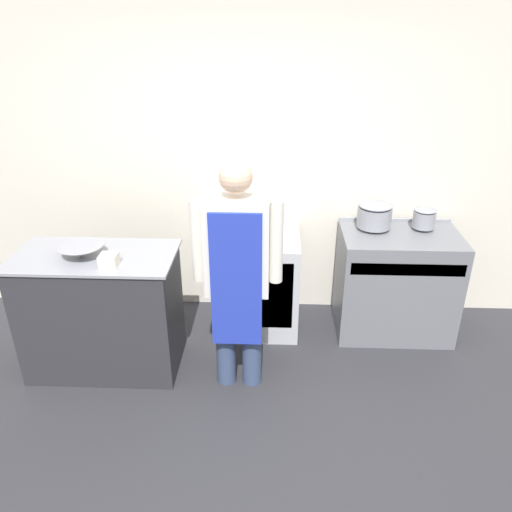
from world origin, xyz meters
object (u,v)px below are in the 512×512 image
Objects in this scene: person_cook at (237,268)px; sauce_pot at (424,218)px; mixing_bowl at (81,251)px; plastic_tub at (109,260)px; stove at (395,283)px; stock_pot at (374,214)px; fridge_unit at (257,282)px.

person_cook is 9.42× the size of sauce_pot.
sauce_pot is at bearing 15.65° from mixing_bowl.
plastic_tub is at bearing -29.64° from mixing_bowl.
sauce_pot is at bearing 30.10° from stove.
person_cook reaches higher than sauce_pot.
stock_pot is (1.04, 0.86, 0.07)m from person_cook.
stove is at bearing -27.26° from stock_pot.
person_cook is at bearing -0.82° from plastic_tub.
person_cook is (-0.11, -0.77, 0.53)m from fridge_unit.
stock_pot is at bearing 39.42° from person_cook.
mixing_bowl is at bearing -164.35° from sauce_pot.
mixing_bowl is at bearing -152.61° from fridge_unit.
plastic_tub is 2.09m from stock_pot.
person_cook reaches higher than stove.
plastic_tub is (-2.12, -0.74, 0.54)m from stove.
stove is 0.56× the size of person_cook.
sauce_pot is at bearing 0.00° from stock_pot.
fridge_unit is at bearing 178.99° from stove.
stock_pot is (-0.21, 0.11, 0.56)m from stove.
plastic_tub is (-0.86, 0.01, 0.04)m from person_cook.
person_cook is at bearing -149.15° from stove.
sauce_pot is (2.54, 0.71, 0.01)m from mixing_bowl.
stove is 3.44× the size of stock_pot.
person_cook is at bearing -149.25° from sauce_pot.
sauce_pot is (0.40, 0.00, -0.02)m from stock_pot.
sauce_pot is (2.30, 0.85, 0.01)m from plastic_tub.
plastic_tub is (0.24, -0.13, 0.00)m from mixing_bowl.
fridge_unit is 1.11m from stock_pot.
sauce_pot reaches higher than fridge_unit.
plastic_tub is (-0.97, -0.76, 0.56)m from fridge_unit.
person_cook is at bearing -7.61° from mixing_bowl.
plastic_tub is at bearing 179.18° from person_cook.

